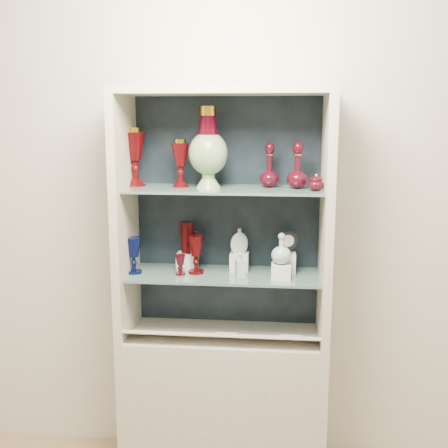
# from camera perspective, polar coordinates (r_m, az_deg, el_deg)

# --- Properties ---
(wall_back) EXTENTS (3.50, 0.02, 2.80)m
(wall_back) POSITION_cam_1_polar(r_m,az_deg,el_deg) (2.86, 0.44, 2.80)
(wall_back) COLOR silver
(wall_back) RESTS_ON ground
(cabinet_base) EXTENTS (1.00, 0.40, 0.75)m
(cabinet_base) POSITION_cam_1_polar(r_m,az_deg,el_deg) (2.98, 0.00, -17.73)
(cabinet_base) COLOR #BBB29E
(cabinet_base) RESTS_ON ground
(cabinet_back_panel) EXTENTS (0.98, 0.02, 1.15)m
(cabinet_back_panel) POSITION_cam_1_polar(r_m,az_deg,el_deg) (2.85, 0.38, 1.22)
(cabinet_back_panel) COLOR black
(cabinet_back_panel) RESTS_ON cabinet_base
(cabinet_side_left) EXTENTS (0.04, 0.40, 1.15)m
(cabinet_side_left) POSITION_cam_1_polar(r_m,az_deg,el_deg) (2.75, -10.01, 0.70)
(cabinet_side_left) COLOR #BBB29E
(cabinet_side_left) RESTS_ON cabinet_base
(cabinet_side_right) EXTENTS (0.04, 0.40, 1.15)m
(cabinet_side_right) POSITION_cam_1_polar(r_m,az_deg,el_deg) (2.66, 10.36, 0.33)
(cabinet_side_right) COLOR #BBB29E
(cabinet_side_right) RESTS_ON cabinet_base
(cabinet_top_cap) EXTENTS (1.00, 0.40, 0.04)m
(cabinet_top_cap) POSITION_cam_1_polar(r_m,az_deg,el_deg) (2.62, 0.00, 13.44)
(cabinet_top_cap) COLOR #BBB29E
(cabinet_top_cap) RESTS_ON cabinet_side_left
(shelf_lower) EXTENTS (0.92, 0.34, 0.01)m
(shelf_lower) POSITION_cam_1_polar(r_m,az_deg,el_deg) (2.74, 0.04, -5.18)
(shelf_lower) COLOR slate
(shelf_lower) RESTS_ON cabinet_side_left
(shelf_upper) EXTENTS (0.92, 0.34, 0.01)m
(shelf_upper) POSITION_cam_1_polar(r_m,az_deg,el_deg) (2.66, 0.04, 3.55)
(shelf_upper) COLOR slate
(shelf_upper) RESTS_ON cabinet_side_left
(label_ledge) EXTENTS (0.92, 0.17, 0.09)m
(label_ledge) POSITION_cam_1_polar(r_m,az_deg,el_deg) (2.71, -0.24, -11.31)
(label_ledge) COLOR #BBB29E
(label_ledge) RESTS_ON cabinet_base
(label_card_0) EXTENTS (0.10, 0.06, 0.03)m
(label_card_0) POSITION_cam_1_polar(r_m,az_deg,el_deg) (2.69, 6.80, -11.20)
(label_card_0) COLOR white
(label_card_0) RESTS_ON label_ledge
(label_card_1) EXTENTS (0.10, 0.06, 0.03)m
(label_card_1) POSITION_cam_1_polar(r_m,az_deg,el_deg) (2.70, 0.28, -11.04)
(label_card_1) COLOR white
(label_card_1) RESTS_ON label_ledge
(pedestal_lamp_left) EXTENTS (0.12, 0.12, 0.28)m
(pedestal_lamp_left) POSITION_cam_1_polar(r_m,az_deg,el_deg) (2.77, -9.02, 6.76)
(pedestal_lamp_left) COLOR #460709
(pedestal_lamp_left) RESTS_ON shelf_upper
(pedestal_lamp_right) EXTENTS (0.09, 0.09, 0.23)m
(pedestal_lamp_right) POSITION_cam_1_polar(r_m,az_deg,el_deg) (2.70, -4.44, 6.18)
(pedestal_lamp_right) COLOR #460709
(pedestal_lamp_right) RESTS_ON shelf_upper
(enamel_urn) EXTENTS (0.22, 0.22, 0.38)m
(enamel_urn) POSITION_cam_1_polar(r_m,az_deg,el_deg) (2.64, -1.62, 7.77)
(enamel_urn) COLOR #0E4B2C
(enamel_urn) RESTS_ON shelf_upper
(ruby_decanter_a) EXTENTS (0.12, 0.12, 0.24)m
(ruby_decanter_a) POSITION_cam_1_polar(r_m,az_deg,el_deg) (2.68, 4.65, 6.27)
(ruby_decanter_a) COLOR #470917
(ruby_decanter_a) RESTS_ON shelf_upper
(ruby_decanter_b) EXTENTS (0.13, 0.13, 0.23)m
(ruby_decanter_b) POSITION_cam_1_polar(r_m,az_deg,el_deg) (2.65, 7.50, 6.10)
(ruby_decanter_b) COLOR #470917
(ruby_decanter_b) RESTS_ON shelf_upper
(lidded_bowl) EXTENTS (0.09, 0.09, 0.08)m
(lidded_bowl) POSITION_cam_1_polar(r_m,az_deg,el_deg) (2.58, 9.32, 4.24)
(lidded_bowl) COLOR #470917
(lidded_bowl) RESTS_ON shelf_upper
(cobalt_goblet) EXTENTS (0.08, 0.08, 0.18)m
(cobalt_goblet) POSITION_cam_1_polar(r_m,az_deg,el_deg) (2.76, -9.15, -3.15)
(cobalt_goblet) COLOR #040B38
(cobalt_goblet) RESTS_ON shelf_lower
(ruby_goblet_tall) EXTENTS (0.09, 0.09, 0.19)m
(ruby_goblet_tall) POSITION_cam_1_polar(r_m,az_deg,el_deg) (2.73, -2.86, -3.12)
(ruby_goblet_tall) COLOR #460709
(ruby_goblet_tall) RESTS_ON shelf_lower
(ruby_goblet_small) EXTENTS (0.07, 0.07, 0.10)m
(ruby_goblet_small) POSITION_cam_1_polar(r_m,az_deg,el_deg) (2.72, -4.45, -4.16)
(ruby_goblet_small) COLOR #470917
(ruby_goblet_small) RESTS_ON shelf_lower
(riser_ruby_pitcher) EXTENTS (0.10, 0.10, 0.08)m
(riser_ruby_pitcher) POSITION_cam_1_polar(r_m,az_deg,el_deg) (2.83, -3.74, -3.71)
(riser_ruby_pitcher) COLOR silver
(riser_ruby_pitcher) RESTS_ON shelf_lower
(ruby_pitcher) EXTENTS (0.14, 0.12, 0.16)m
(ruby_pitcher) POSITION_cam_1_polar(r_m,az_deg,el_deg) (2.81, -3.77, -1.37)
(ruby_pitcher) COLOR #460709
(ruby_pitcher) RESTS_ON riser_ruby_pitcher
(clear_square_bottle) EXTENTS (0.05, 0.05, 0.12)m
(clear_square_bottle) POSITION_cam_1_polar(r_m,az_deg,el_deg) (2.68, 1.66, -4.12)
(clear_square_bottle) COLOR #A1B6BE
(clear_square_bottle) RESTS_ON shelf_lower
(riser_flat_flask) EXTENTS (0.09, 0.09, 0.09)m
(riser_flat_flask) POSITION_cam_1_polar(r_m,az_deg,el_deg) (2.78, 1.56, -3.87)
(riser_flat_flask) COLOR silver
(riser_flat_flask) RESTS_ON shelf_lower
(flat_flask) EXTENTS (0.10, 0.07, 0.13)m
(flat_flask) POSITION_cam_1_polar(r_m,az_deg,el_deg) (2.76, 1.57, -1.69)
(flat_flask) COLOR silver
(flat_flask) RESTS_ON riser_flat_flask
(riser_clear_round_decanter) EXTENTS (0.09, 0.09, 0.07)m
(riser_clear_round_decanter) POSITION_cam_1_polar(r_m,az_deg,el_deg) (2.67, 5.81, -4.79)
(riser_clear_round_decanter) COLOR silver
(riser_clear_round_decanter) RESTS_ON shelf_lower
(clear_round_decanter) EXTENTS (0.12, 0.12, 0.14)m
(clear_round_decanter) POSITION_cam_1_polar(r_m,az_deg,el_deg) (2.64, 5.85, -2.57)
(clear_round_decanter) COLOR #A1B6BE
(clear_round_decanter) RESTS_ON riser_clear_round_decanter
(riser_cameo_medallion) EXTENTS (0.08, 0.08, 0.10)m
(riser_cameo_medallion) POSITION_cam_1_polar(r_m,az_deg,el_deg) (2.76, 6.45, -3.96)
(riser_cameo_medallion) COLOR silver
(riser_cameo_medallion) RESTS_ON shelf_lower
(cameo_medallion) EXTENTS (0.10, 0.06, 0.11)m
(cameo_medallion) POSITION_cam_1_polar(r_m,az_deg,el_deg) (2.73, 6.50, -1.79)
(cameo_medallion) COLOR black
(cameo_medallion) RESTS_ON riser_cameo_medallion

